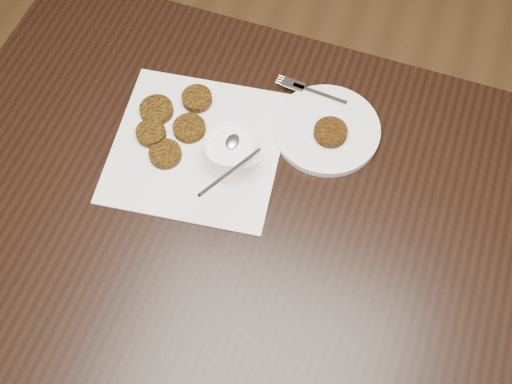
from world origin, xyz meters
TOP-DOWN VIEW (x-y plane):
  - floor at (0.00, 0.00)m, footprint 4.00×4.00m
  - table at (0.03, 0.13)m, footprint 1.36×0.88m
  - napkin at (-0.18, 0.24)m, footprint 0.35×0.35m
  - sauce_ramekin at (-0.10, 0.23)m, footprint 0.13×0.13m
  - patty_cluster at (-0.23, 0.27)m, footprint 0.22×0.22m
  - plate_with_patty at (0.05, 0.35)m, footprint 0.22×0.22m

SIDE VIEW (x-z plane):
  - floor at x=0.00m, z-range 0.00..0.00m
  - table at x=0.03m, z-range 0.00..0.75m
  - napkin at x=-0.18m, z-range 0.75..0.75m
  - plate_with_patty at x=0.05m, z-range 0.75..0.78m
  - patty_cluster at x=-0.23m, z-range 0.75..0.78m
  - sauce_ramekin at x=-0.10m, z-range 0.75..0.88m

